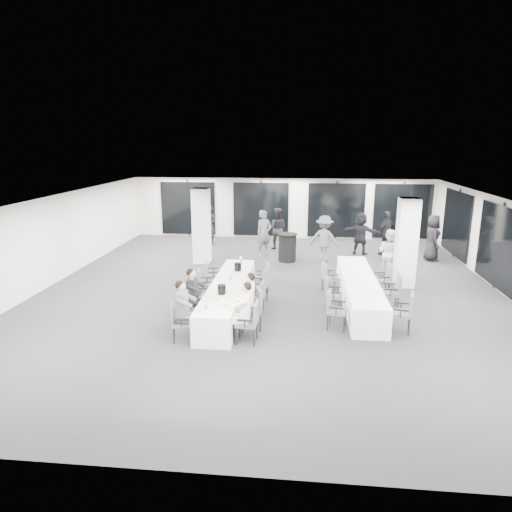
# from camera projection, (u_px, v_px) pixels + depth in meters

# --- Properties ---
(room) EXTENTS (14.04, 16.04, 2.84)m
(room) POSITION_uv_depth(u_px,v_px,m) (300.00, 240.00, 14.66)
(room) COLOR #26262B
(room) RESTS_ON ground
(column_left) EXTENTS (0.60, 0.60, 2.80)m
(column_left) POSITION_uv_depth(u_px,v_px,m) (201.00, 226.00, 17.04)
(column_left) COLOR silver
(column_left) RESTS_ON floor
(column_right) EXTENTS (0.60, 0.60, 2.80)m
(column_right) POSITION_uv_depth(u_px,v_px,m) (406.00, 243.00, 14.23)
(column_right) COLOR silver
(column_right) RESTS_ON floor
(banquet_table_main) EXTENTS (0.90, 5.00, 0.75)m
(banquet_table_main) POSITION_uv_depth(u_px,v_px,m) (228.00, 296.00, 12.42)
(banquet_table_main) COLOR white
(banquet_table_main) RESTS_ON floor
(banquet_table_side) EXTENTS (0.90, 5.00, 0.75)m
(banquet_table_side) POSITION_uv_depth(u_px,v_px,m) (359.00, 291.00, 12.87)
(banquet_table_side) COLOR white
(banquet_table_side) RESTS_ON floor
(cocktail_table) EXTENTS (0.77, 0.77, 1.07)m
(cocktail_table) POSITION_uv_depth(u_px,v_px,m) (287.00, 247.00, 17.37)
(cocktail_table) COLOR black
(cocktail_table) RESTS_ON floor
(chair_main_left_near) EXTENTS (0.55, 0.58, 0.90)m
(chair_main_left_near) POSITION_uv_depth(u_px,v_px,m) (178.00, 319.00, 10.45)
(chair_main_left_near) COLOR #4E5156
(chair_main_left_near) RESTS_ON floor
(chair_main_left_second) EXTENTS (0.56, 0.60, 0.96)m
(chair_main_left_second) POSITION_uv_depth(u_px,v_px,m) (189.00, 303.00, 11.43)
(chair_main_left_second) COLOR #4E5156
(chair_main_left_second) RESTS_ON floor
(chair_main_left_mid) EXTENTS (0.54, 0.58, 0.94)m
(chair_main_left_mid) POSITION_uv_depth(u_px,v_px,m) (196.00, 294.00, 12.15)
(chair_main_left_mid) COLOR #4E5156
(chair_main_left_mid) RESTS_ON floor
(chair_main_left_fourth) EXTENTS (0.54, 0.57, 0.90)m
(chair_main_left_fourth) POSITION_uv_depth(u_px,v_px,m) (204.00, 283.00, 13.17)
(chair_main_left_fourth) COLOR #4E5156
(chair_main_left_fourth) RESTS_ON floor
(chair_main_left_far) EXTENTS (0.55, 0.58, 0.92)m
(chair_main_left_far) POSITION_uv_depth(u_px,v_px,m) (211.00, 273.00, 14.12)
(chair_main_left_far) COLOR #4E5156
(chair_main_left_far) RESTS_ON floor
(chair_main_right_near) EXTENTS (0.52, 0.57, 0.96)m
(chair_main_right_near) POSITION_uv_depth(u_px,v_px,m) (250.00, 320.00, 10.34)
(chair_main_right_near) COLOR #4E5156
(chair_main_right_near) RESTS_ON floor
(chair_main_right_second) EXTENTS (0.62, 0.65, 1.02)m
(chair_main_right_second) POSITION_uv_depth(u_px,v_px,m) (254.00, 307.00, 11.07)
(chair_main_right_second) COLOR #4E5156
(chair_main_right_second) RESTS_ON floor
(chair_main_right_mid) EXTENTS (0.50, 0.54, 0.87)m
(chair_main_right_mid) POSITION_uv_depth(u_px,v_px,m) (258.00, 295.00, 12.12)
(chair_main_right_mid) COLOR #4E5156
(chair_main_right_mid) RESTS_ON floor
(chair_main_right_fourth) EXTENTS (0.59, 0.63, 0.99)m
(chair_main_right_fourth) POSITION_uv_depth(u_px,v_px,m) (261.00, 284.00, 12.87)
(chair_main_right_fourth) COLOR #4E5156
(chair_main_right_fourth) RESTS_ON floor
(chair_main_right_far) EXTENTS (0.52, 0.55, 0.88)m
(chair_main_right_far) POSITION_uv_depth(u_px,v_px,m) (264.00, 275.00, 13.93)
(chair_main_right_far) COLOR #4E5156
(chair_main_right_far) RESTS_ON floor
(chair_side_left_near) EXTENTS (0.56, 0.59, 0.95)m
(chair_side_left_near) POSITION_uv_depth(u_px,v_px,m) (334.00, 307.00, 11.14)
(chair_side_left_near) COLOR #4E5156
(chair_side_left_near) RESTS_ON floor
(chair_side_left_mid) EXTENTS (0.51, 0.55, 0.91)m
(chair_side_left_mid) POSITION_uv_depth(u_px,v_px,m) (331.00, 292.00, 12.32)
(chair_side_left_mid) COLOR #4E5156
(chair_side_left_mid) RESTS_ON floor
(chair_side_left_far) EXTENTS (0.56, 0.59, 0.92)m
(chair_side_left_far) POSITION_uv_depth(u_px,v_px,m) (328.00, 275.00, 13.83)
(chair_side_left_far) COLOR #4E5156
(chair_side_left_far) RESTS_ON floor
(chair_side_right_near) EXTENTS (0.59, 0.63, 0.99)m
(chair_side_right_near) POSITION_uv_depth(u_px,v_px,m) (405.00, 310.00, 10.89)
(chair_side_right_near) COLOR #4E5156
(chair_side_right_near) RESTS_ON floor
(chair_side_right_mid) EXTENTS (0.54, 0.60, 1.01)m
(chair_side_right_mid) POSITION_uv_depth(u_px,v_px,m) (393.00, 290.00, 12.34)
(chair_side_right_mid) COLOR #4E5156
(chair_side_right_mid) RESTS_ON floor
(chair_side_right_far) EXTENTS (0.53, 0.57, 0.93)m
(chair_side_right_far) POSITION_uv_depth(u_px,v_px,m) (384.00, 277.00, 13.59)
(chair_side_right_far) COLOR #4E5156
(chair_side_right_far) RESTS_ON floor
(seated_guest_a) EXTENTS (0.50, 0.38, 1.44)m
(seated_guest_a) POSITION_uv_depth(u_px,v_px,m) (185.00, 307.00, 10.38)
(seated_guest_a) COLOR #53565A
(seated_guest_a) RESTS_ON floor
(seated_guest_b) EXTENTS (0.50, 0.38, 1.44)m
(seated_guest_b) POSITION_uv_depth(u_px,v_px,m) (195.00, 293.00, 11.36)
(seated_guest_b) COLOR black
(seated_guest_b) RESTS_ON floor
(seated_guest_c) EXTENTS (0.50, 0.38, 1.44)m
(seated_guest_c) POSITION_uv_depth(u_px,v_px,m) (243.00, 308.00, 10.30)
(seated_guest_c) COLOR white
(seated_guest_c) RESTS_ON floor
(seated_guest_d) EXTENTS (0.50, 0.38, 1.44)m
(seated_guest_d) POSITION_uv_depth(u_px,v_px,m) (247.00, 298.00, 11.01)
(seated_guest_d) COLOR white
(seated_guest_d) RESTS_ON floor
(standing_guest_a) EXTENTS (0.97, 0.96, 2.08)m
(standing_guest_a) POSITION_uv_depth(u_px,v_px,m) (264.00, 230.00, 18.09)
(standing_guest_a) COLOR #53565A
(standing_guest_a) RESTS_ON floor
(standing_guest_b) EXTENTS (0.96, 0.59, 1.97)m
(standing_guest_b) POSITION_uv_depth(u_px,v_px,m) (277.00, 226.00, 19.28)
(standing_guest_b) COLOR black
(standing_guest_b) RESTS_ON floor
(standing_guest_c) EXTENTS (1.42, 0.94, 2.01)m
(standing_guest_c) POSITION_uv_depth(u_px,v_px,m) (324.00, 236.00, 17.18)
(standing_guest_c) COLOR #53565A
(standing_guest_c) RESTS_ON floor
(standing_guest_d) EXTENTS (1.33, 1.28, 2.02)m
(standing_guest_d) POSITION_uv_depth(u_px,v_px,m) (386.00, 230.00, 18.23)
(standing_guest_d) COLOR black
(standing_guest_d) RESTS_ON floor
(standing_guest_e) EXTENTS (0.62, 0.98, 2.00)m
(standing_guest_e) POSITION_uv_depth(u_px,v_px,m) (433.00, 235.00, 17.40)
(standing_guest_e) COLOR black
(standing_guest_e) RESTS_ON floor
(standing_guest_f) EXTENTS (1.90, 1.34, 1.94)m
(standing_guest_f) POSITION_uv_depth(u_px,v_px,m) (361.00, 231.00, 18.34)
(standing_guest_f) COLOR black
(standing_guest_f) RESTS_ON floor
(standing_guest_g) EXTENTS (0.85, 0.76, 1.97)m
(standing_guest_g) POSITION_uv_depth(u_px,v_px,m) (209.00, 223.00, 20.06)
(standing_guest_g) COLOR black
(standing_guest_g) RESTS_ON floor
(standing_guest_h) EXTENTS (0.99, 1.00, 1.82)m
(standing_guest_h) POSITION_uv_depth(u_px,v_px,m) (389.00, 249.00, 15.47)
(standing_guest_h) COLOR white
(standing_guest_h) RESTS_ON floor
(ice_bucket_near) EXTENTS (0.21, 0.21, 0.24)m
(ice_bucket_near) POSITION_uv_depth(u_px,v_px,m) (222.00, 289.00, 11.44)
(ice_bucket_near) COLOR black
(ice_bucket_near) RESTS_ON banquet_table_main
(ice_bucket_far) EXTENTS (0.21, 0.21, 0.24)m
(ice_bucket_far) POSITION_uv_depth(u_px,v_px,m) (238.00, 267.00, 13.47)
(ice_bucket_far) COLOR black
(ice_bucket_far) RESTS_ON banquet_table_main
(water_bottle_a) EXTENTS (0.07, 0.07, 0.21)m
(water_bottle_a) POSITION_uv_depth(u_px,v_px,m) (206.00, 306.00, 10.33)
(water_bottle_a) COLOR silver
(water_bottle_a) RESTS_ON banquet_table_main
(water_bottle_b) EXTENTS (0.07, 0.07, 0.22)m
(water_bottle_b) POSITION_uv_depth(u_px,v_px,m) (231.00, 277.00, 12.50)
(water_bottle_b) COLOR silver
(water_bottle_b) RESTS_ON banquet_table_main
(water_bottle_c) EXTENTS (0.08, 0.08, 0.24)m
(water_bottle_c) POSITION_uv_depth(u_px,v_px,m) (241.00, 260.00, 14.29)
(water_bottle_c) COLOR silver
(water_bottle_c) RESTS_ON banquet_table_main
(plate_a) EXTENTS (0.19, 0.19, 0.03)m
(plate_a) POSITION_uv_depth(u_px,v_px,m) (216.00, 300.00, 11.00)
(plate_a) COLOR white
(plate_a) RESTS_ON banquet_table_main
(plate_b) EXTENTS (0.20, 0.20, 0.03)m
(plate_b) POSITION_uv_depth(u_px,v_px,m) (225.00, 306.00, 10.62)
(plate_b) COLOR white
(plate_b) RESTS_ON banquet_table_main
(plate_c) EXTENTS (0.20, 0.20, 0.03)m
(plate_c) POSITION_uv_depth(u_px,v_px,m) (224.00, 291.00, 11.66)
(plate_c) COLOR white
(plate_c) RESTS_ON banquet_table_main
(wine_glass) EXTENTS (0.07, 0.07, 0.19)m
(wine_glass) POSITION_uv_depth(u_px,v_px,m) (219.00, 308.00, 10.09)
(wine_glass) COLOR silver
(wine_glass) RESTS_ON banquet_table_main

